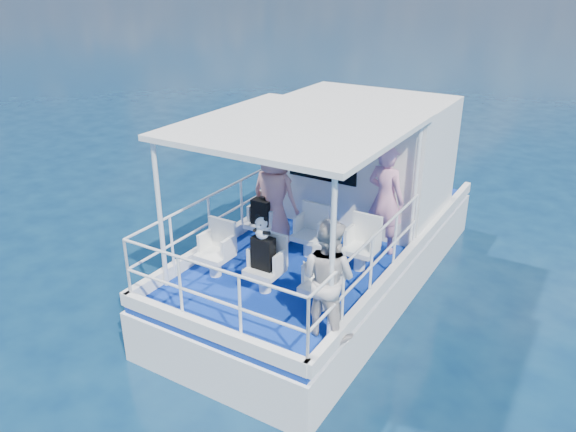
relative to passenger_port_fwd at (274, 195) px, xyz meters
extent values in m
plane|color=#08223F|center=(0.74, -0.32, -1.76)|extent=(2000.00, 2000.00, 0.00)
cube|color=white|center=(0.74, 0.68, -1.76)|extent=(3.00, 7.00, 1.60)
cube|color=navy|center=(0.74, 0.68, -0.91)|extent=(2.90, 6.90, 0.10)
cube|color=white|center=(0.74, 1.98, 0.24)|extent=(2.85, 2.00, 2.20)
cube|color=white|center=(0.74, -0.52, 1.38)|extent=(3.00, 3.20, 0.08)
cylinder|color=white|center=(-0.61, -2.02, 0.24)|extent=(0.07, 0.07, 2.20)
cylinder|color=white|center=(2.09, -2.02, 0.24)|extent=(0.07, 0.07, 2.20)
cylinder|color=white|center=(-0.61, 0.88, 0.24)|extent=(0.07, 0.07, 2.20)
cylinder|color=white|center=(2.09, 0.88, 0.24)|extent=(0.07, 0.07, 2.20)
cube|color=white|center=(-0.16, -0.12, -0.67)|extent=(0.48, 0.46, 0.38)
cube|color=white|center=(0.74, -0.12, -0.67)|extent=(0.48, 0.46, 0.38)
cube|color=white|center=(1.64, -0.12, -0.67)|extent=(0.48, 0.46, 0.38)
cube|color=white|center=(-0.16, -1.42, -0.67)|extent=(0.48, 0.46, 0.38)
cube|color=white|center=(0.74, -1.42, -0.67)|extent=(0.48, 0.46, 0.38)
cube|color=white|center=(1.64, -1.42, -0.67)|extent=(0.48, 0.46, 0.38)
imported|color=#D08786|center=(0.00, 0.00, 0.00)|extent=(0.65, 0.47, 1.72)
imported|color=pink|center=(1.68, 0.69, 0.04)|extent=(0.73, 0.55, 1.79)
imported|color=beige|center=(1.95, -1.85, -0.07)|extent=(0.82, 0.67, 1.58)
cube|color=black|center=(-0.14, -0.17, -0.27)|extent=(0.33, 0.18, 0.43)
cube|color=black|center=(0.72, -1.43, -0.24)|extent=(0.32, 0.18, 0.48)
cube|color=black|center=(-0.13, -0.16, -0.02)|extent=(0.09, 0.06, 0.06)
camera|label=1|loc=(4.64, -7.26, 3.41)|focal=35.00mm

